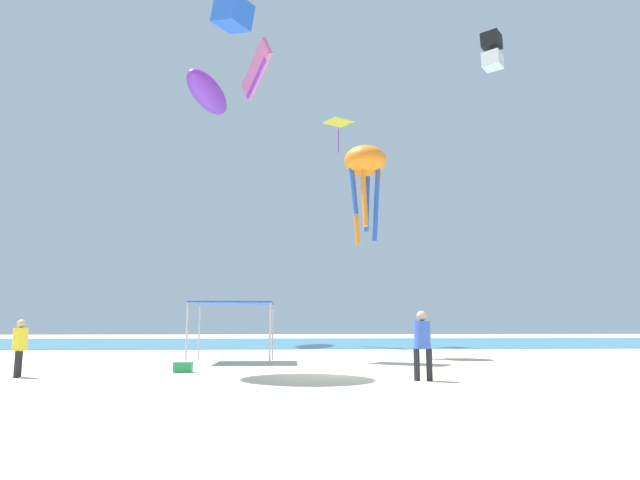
{
  "coord_description": "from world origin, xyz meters",
  "views": [
    {
      "loc": [
        -1.56,
        -17.04,
        1.55
      ],
      "look_at": [
        -0.12,
        11.04,
        5.79
      ],
      "focal_mm": 30.74,
      "sensor_mm": 36.0,
      "label": 1
    }
  ],
  "objects_px": {
    "person_leftmost": "(20,343)",
    "kite_diamond_yellow": "(338,124)",
    "kite_box_black": "(492,51)",
    "kite_inflatable_purple": "(208,93)",
    "kite_octopus_orange": "(365,166)",
    "canopy_tent": "(233,305)",
    "cooler_box": "(183,367)",
    "kite_parafoil_pink": "(256,71)",
    "person_near_tent": "(422,339)"
  },
  "relations": [
    {
      "from": "person_leftmost",
      "to": "kite_octopus_orange",
      "type": "bearing_deg",
      "value": -65.28
    },
    {
      "from": "kite_inflatable_purple",
      "to": "kite_parafoil_pink",
      "type": "distance_m",
      "value": 4.64
    },
    {
      "from": "person_near_tent",
      "to": "kite_diamond_yellow",
      "type": "bearing_deg",
      "value": 105.12
    },
    {
      "from": "person_leftmost",
      "to": "cooler_box",
      "type": "relative_size",
      "value": 2.86
    },
    {
      "from": "person_near_tent",
      "to": "kite_parafoil_pink",
      "type": "distance_m",
      "value": 30.44
    },
    {
      "from": "person_leftmost",
      "to": "kite_parafoil_pink",
      "type": "xyz_separation_m",
      "value": [
        5.06,
        21.65,
        18.88
      ]
    },
    {
      "from": "kite_octopus_orange",
      "to": "kite_box_black",
      "type": "bearing_deg",
      "value": 32.18
    },
    {
      "from": "kite_octopus_orange",
      "to": "kite_inflatable_purple",
      "type": "bearing_deg",
      "value": 107.69
    },
    {
      "from": "cooler_box",
      "to": "person_near_tent",
      "type": "bearing_deg",
      "value": -22.56
    },
    {
      "from": "canopy_tent",
      "to": "kite_inflatable_purple",
      "type": "height_order",
      "value": "kite_inflatable_purple"
    },
    {
      "from": "person_leftmost",
      "to": "kite_octopus_orange",
      "type": "xyz_separation_m",
      "value": [
        11.27,
        8.97,
        8.05
      ]
    },
    {
      "from": "person_leftmost",
      "to": "kite_diamond_yellow",
      "type": "bearing_deg",
      "value": -41.59
    },
    {
      "from": "cooler_box",
      "to": "kite_octopus_orange",
      "type": "relative_size",
      "value": 0.12
    },
    {
      "from": "kite_parafoil_pink",
      "to": "kite_octopus_orange",
      "type": "xyz_separation_m",
      "value": [
        6.21,
        -12.69,
        -10.83
      ]
    },
    {
      "from": "canopy_tent",
      "to": "person_leftmost",
      "type": "bearing_deg",
      "value": -134.2
    },
    {
      "from": "person_near_tent",
      "to": "kite_diamond_yellow",
      "type": "xyz_separation_m",
      "value": [
        -0.31,
        22.39,
        14.48
      ]
    },
    {
      "from": "kite_inflatable_purple",
      "to": "kite_box_black",
      "type": "distance_m",
      "value": 22.01
    },
    {
      "from": "person_near_tent",
      "to": "kite_diamond_yellow",
      "type": "distance_m",
      "value": 26.67
    },
    {
      "from": "kite_inflatable_purple",
      "to": "kite_box_black",
      "type": "height_order",
      "value": "kite_box_black"
    },
    {
      "from": "kite_octopus_orange",
      "to": "person_leftmost",
      "type": "bearing_deg",
      "value": -157.55
    },
    {
      "from": "person_near_tent",
      "to": "person_leftmost",
      "type": "height_order",
      "value": "person_near_tent"
    },
    {
      "from": "kite_diamond_yellow",
      "to": "kite_parafoil_pink",
      "type": "bearing_deg",
      "value": -37.03
    },
    {
      "from": "canopy_tent",
      "to": "kite_box_black",
      "type": "distance_m",
      "value": 31.04
    },
    {
      "from": "canopy_tent",
      "to": "person_near_tent",
      "type": "xyz_separation_m",
      "value": [
        5.86,
        -7.12,
        -1.13
      ]
    },
    {
      "from": "cooler_box",
      "to": "kite_parafoil_pink",
      "type": "height_order",
      "value": "kite_parafoil_pink"
    },
    {
      "from": "canopy_tent",
      "to": "kite_diamond_yellow",
      "type": "xyz_separation_m",
      "value": [
        5.56,
        15.28,
        13.35
      ]
    },
    {
      "from": "person_leftmost",
      "to": "kite_diamond_yellow",
      "type": "height_order",
      "value": "kite_diamond_yellow"
    },
    {
      "from": "canopy_tent",
      "to": "kite_octopus_orange",
      "type": "relative_size",
      "value": 0.66
    },
    {
      "from": "cooler_box",
      "to": "kite_inflatable_purple",
      "type": "xyz_separation_m",
      "value": [
        -3.22,
        22.7,
        18.92
      ]
    },
    {
      "from": "kite_inflatable_purple",
      "to": "kite_octopus_orange",
      "type": "height_order",
      "value": "kite_inflatable_purple"
    },
    {
      "from": "person_leftmost",
      "to": "cooler_box",
      "type": "bearing_deg",
      "value": -86.38
    },
    {
      "from": "cooler_box",
      "to": "kite_parafoil_pink",
      "type": "bearing_deg",
      "value": 88.13
    },
    {
      "from": "cooler_box",
      "to": "kite_octopus_orange",
      "type": "height_order",
      "value": "kite_octopus_orange"
    },
    {
      "from": "kite_inflatable_purple",
      "to": "kite_diamond_yellow",
      "type": "bearing_deg",
      "value": 82.28
    },
    {
      "from": "canopy_tent",
      "to": "kite_octopus_orange",
      "type": "distance_m",
      "value": 9.54
    },
    {
      "from": "cooler_box",
      "to": "kite_diamond_yellow",
      "type": "relative_size",
      "value": 0.25
    },
    {
      "from": "kite_octopus_orange",
      "to": "kite_diamond_yellow",
      "type": "bearing_deg",
      "value": 75.15
    },
    {
      "from": "canopy_tent",
      "to": "kite_parafoil_pink",
      "type": "height_order",
      "value": "kite_parafoil_pink"
    },
    {
      "from": "person_leftmost",
      "to": "kite_box_black",
      "type": "bearing_deg",
      "value": -59.95
    },
    {
      "from": "canopy_tent",
      "to": "cooler_box",
      "type": "bearing_deg",
      "value": -104.13
    },
    {
      "from": "cooler_box",
      "to": "kite_inflatable_purple",
      "type": "distance_m",
      "value": 29.72
    },
    {
      "from": "cooler_box",
      "to": "kite_box_black",
      "type": "xyz_separation_m",
      "value": [
        18.5,
        20.61,
        21.85
      ]
    },
    {
      "from": "cooler_box",
      "to": "kite_diamond_yellow",
      "type": "xyz_separation_m",
      "value": [
        6.62,
        19.51,
        15.39
      ]
    },
    {
      "from": "kite_parafoil_pink",
      "to": "kite_diamond_yellow",
      "type": "bearing_deg",
      "value": -120.03
    },
    {
      "from": "kite_parafoil_pink",
      "to": "canopy_tent",
      "type": "bearing_deg",
      "value": 158.66
    },
    {
      "from": "person_leftmost",
      "to": "kite_inflatable_purple",
      "type": "bearing_deg",
      "value": -16.58
    },
    {
      "from": "kite_octopus_orange",
      "to": "kite_box_black",
      "type": "relative_size",
      "value": 1.7
    },
    {
      "from": "kite_diamond_yellow",
      "to": "kite_octopus_orange",
      "type": "bearing_deg",
      "value": 61.42
    },
    {
      "from": "person_near_tent",
      "to": "person_leftmost",
      "type": "relative_size",
      "value": 1.14
    },
    {
      "from": "kite_diamond_yellow",
      "to": "canopy_tent",
      "type": "bearing_deg",
      "value": 40.23
    }
  ]
}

